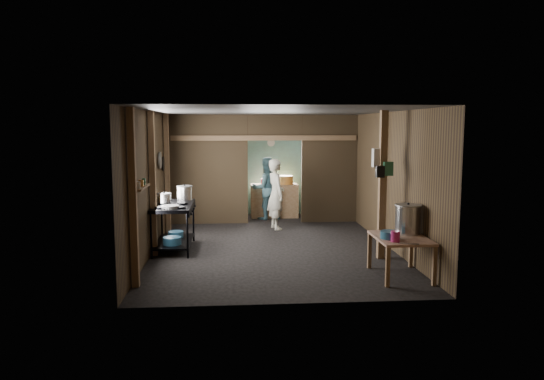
{
  "coord_description": "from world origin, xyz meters",
  "views": [
    {
      "loc": [
        -0.74,
        -9.91,
        2.33
      ],
      "look_at": [
        0.0,
        -0.2,
        1.1
      ],
      "focal_mm": 33.47,
      "sensor_mm": 36.0,
      "label": 1
    }
  ],
  "objects": [
    {
      "name": "frying_pan",
      "position": [
        -1.88,
        -0.85,
        0.9
      ],
      "size": [
        0.51,
        0.63,
        0.07
      ],
      "primitive_type": null,
      "rotation": [
        0.0,
        0.0,
        0.39
      ],
      "color": "gray",
      "rests_on": "gas_range"
    },
    {
      "name": "jar_white",
      "position": [
        -2.15,
        -2.35,
        1.47
      ],
      "size": [
        0.07,
        0.07,
        0.1
      ],
      "primitive_type": "cylinder",
      "color": "beige",
      "rests_on": "wall_shelf"
    },
    {
      "name": "post_free",
      "position": [
        1.85,
        -1.3,
        1.3
      ],
      "size": [
        0.12,
        0.12,
        2.6
      ],
      "primitive_type": "cube",
      "color": "#937854",
      "rests_on": "floor"
    },
    {
      "name": "pink_bucket",
      "position": [
        1.64,
        -2.72,
        0.71
      ],
      "size": [
        0.17,
        0.17,
        0.16
      ],
      "primitive_type": "cylinder",
      "rotation": [
        0.0,
        0.0,
        0.29
      ],
      "color": "#B5236A",
      "rests_on": "prep_table"
    },
    {
      "name": "wall_left",
      "position": [
        -2.25,
        0.0,
        1.3
      ],
      "size": [
        0.0,
        7.0,
        2.6
      ],
      "primitive_type": "cube",
      "color": "#513E21",
      "rests_on": "ground"
    },
    {
      "name": "worker_back",
      "position": [
        0.07,
        2.65,
        0.78
      ],
      "size": [
        0.89,
        0.78,
        1.56
      ],
      "primitive_type": "imported",
      "rotation": [
        0.0,
        0.0,
        3.42
      ],
      "color": "#446B76",
      "rests_on": "floor"
    },
    {
      "name": "wall_clock",
      "position": [
        0.25,
        3.4,
        1.9
      ],
      "size": [
        0.2,
        0.03,
        0.2
      ],
      "primitive_type": "cylinder",
      "rotation": [
        1.57,
        0.0,
        0.0
      ],
      "color": "beige",
      "rests_on": "wall_back"
    },
    {
      "name": "turquoise_panel",
      "position": [
        0.0,
        3.44,
        1.25
      ],
      "size": [
        4.4,
        0.06,
        2.5
      ],
      "primitive_type": "cube",
      "color": "#5F9E94",
      "rests_on": "wall_back"
    },
    {
      "name": "bag_white",
      "position": [
        1.8,
        -1.22,
        1.78
      ],
      "size": [
        0.22,
        0.15,
        0.32
      ],
      "primitive_type": "cube",
      "color": "beige",
      "rests_on": "post_free"
    },
    {
      "name": "prep_table",
      "position": [
        1.83,
        -2.41,
        0.32
      ],
      "size": [
        0.78,
        1.07,
        0.63
      ],
      "primitive_type": null,
      "color": "tan",
      "rests_on": "floor"
    },
    {
      "name": "wall_shelf",
      "position": [
        -2.15,
        -2.1,
        1.4
      ],
      "size": [
        0.14,
        0.8,
        0.03
      ],
      "primitive_type": "cube",
      "color": "#937854",
      "rests_on": "wall_left"
    },
    {
      "name": "wall_back",
      "position": [
        0.0,
        3.5,
        1.3
      ],
      "size": [
        4.5,
        0.0,
        2.6
      ],
      "primitive_type": "cube",
      "color": "#513E21",
      "rests_on": "ground"
    },
    {
      "name": "stove_pot_large",
      "position": [
        -1.71,
        0.12,
        1.0
      ],
      "size": [
        0.36,
        0.36,
        0.31
      ],
      "primitive_type": null,
      "rotation": [
        0.0,
        0.0,
        -0.21
      ],
      "color": "#BABABC",
      "rests_on": "gas_range"
    },
    {
      "name": "yellow_tub",
      "position": [
        0.58,
        2.95,
        0.96
      ],
      "size": [
        0.39,
        0.39,
        0.22
      ],
      "primitive_type": "cylinder",
      "color": "#C37931",
      "rests_on": "back_counter"
    },
    {
      "name": "back_counter",
      "position": [
        0.3,
        2.95,
        0.42
      ],
      "size": [
        1.2,
        0.5,
        0.85
      ],
      "primitive_type": "cube",
      "color": "#937854",
      "rests_on": "floor"
    },
    {
      "name": "cross_beam",
      "position": [
        0.0,
        2.15,
        2.05
      ],
      "size": [
        4.4,
        0.12,
        0.12
      ],
      "primitive_type": "cube",
      "color": "#937854",
      "rests_on": "wall_left"
    },
    {
      "name": "jar_green",
      "position": [
        -2.15,
        -1.88,
        1.47
      ],
      "size": [
        0.06,
        0.06,
        0.1
      ],
      "primitive_type": "cylinder",
      "color": "#276240",
      "rests_on": "wall_shelf"
    },
    {
      "name": "partition_left",
      "position": [
        -1.32,
        2.2,
        1.3
      ],
      "size": [
        1.85,
        0.1,
        2.6
      ],
      "primitive_type": "cube",
      "color": "#493A26",
      "rests_on": "floor"
    },
    {
      "name": "partition_header",
      "position": [
        0.25,
        2.2,
        2.3
      ],
      "size": [
        1.3,
        0.1,
        0.6
      ],
      "primitive_type": "cube",
      "color": "#493A26",
      "rests_on": "wall_back"
    },
    {
      "name": "knife",
      "position": [
        1.78,
        -2.89,
        0.64
      ],
      "size": [
        0.29,
        0.14,
        0.01
      ],
      "primitive_type": "cube",
      "rotation": [
        0.0,
        0.0,
        -0.35
      ],
      "color": "#BABABC",
      "rests_on": "prep_table"
    },
    {
      "name": "bag_green",
      "position": [
        1.92,
        -1.36,
        1.6
      ],
      "size": [
        0.16,
        0.12,
        0.24
      ],
      "primitive_type": "cube",
      "color": "#276240",
      "rests_on": "post_free"
    },
    {
      "name": "post_right",
      "position": [
        2.18,
        -0.2,
        1.3
      ],
      "size": [
        0.1,
        0.12,
        2.6
      ],
      "primitive_type": "cube",
      "color": "#937854",
      "rests_on": "floor"
    },
    {
      "name": "red_cup",
      "position": [
        0.02,
        2.95,
        0.92
      ],
      "size": [
        0.13,
        0.13,
        0.15
      ],
      "primitive_type": "cylinder",
      "color": "red",
      "rests_on": "back_counter"
    },
    {
      "name": "bag_black",
      "position": [
        1.78,
        -1.38,
        1.55
      ],
      "size": [
        0.14,
        0.1,
        0.2
      ],
      "primitive_type": "cube",
      "color": "black",
      "rests_on": "post_free"
    },
    {
      "name": "wall_right",
      "position": [
        2.25,
        0.0,
        1.3
      ],
      "size": [
        0.0,
        7.0,
        2.6
      ],
      "primitive_type": "cube",
      "color": "#513E21",
      "rests_on": "ground"
    },
    {
      "name": "pan_lid_big",
      "position": [
        -2.21,
        0.4,
        1.65
      ],
      "size": [
        0.03,
        0.34,
        0.34
      ],
      "primitive_type": "cylinder",
      "rotation": [
        0.0,
        1.57,
        0.0
      ],
      "color": "gray",
      "rests_on": "wall_left"
    },
    {
      "name": "pan_lid_small",
      "position": [
        -2.21,
        0.8,
        1.55
      ],
      "size": [
        0.03,
        0.3,
        0.3
      ],
      "primitive_type": "cylinder",
      "rotation": [
        0.0,
        1.57,
        0.0
      ],
      "color": "black",
      "rests_on": "wall_left"
    },
    {
      "name": "post_left_c",
      "position": [
        -2.18,
        1.2,
        1.3
      ],
      "size": [
        0.1,
        0.12,
        2.6
      ],
      "primitive_type": "cube",
      "color": "#937854",
      "rests_on": "floor"
    },
    {
      "name": "gas_range",
      "position": [
        -1.88,
        -0.38,
        0.43
      ],
      "size": [
        0.76,
        1.47,
        0.87
      ],
      "primitive_type": null,
      "color": "black",
      "rests_on": "floor"
    },
    {
      "name": "cook",
      "position": [
        0.21,
        1.42,
        0.8
      ],
      "size": [
        0.52,
        0.66,
        1.6
      ],
      "primitive_type": "imported",
      "rotation": [
        0.0,
        0.0,
        1.82
      ],
      "color": "beige",
      "rests_on": "floor"
    },
    {
      "name": "stove_pot_med",
      "position": [
        -2.05,
        -0.33,
        0.96
      ],
      "size": [
        0.29,
        0.29,
        0.23
      ],
      "primitive_type": null,
      "rotation": [
        0.0,
        0.0,
        0.08
      ],
      "color": "#BABABC",
      "rests_on": "gas_range"
    },
    {
      "name": "partition_right",
      "position": [
        1.57,
        2.2,
        1.3
      ],
      "size": [
        1.35,
        0.1,
        2.6
      ],
      "primitive_type": "cube",
      "color": "#493A26",
      "rests_on": "floor"
    },
    {
      "name": "post_left_b",
      "position": [
        -2.18,
        -0.8,
        1.3
      ],
      "size": [
        0.1,
        0.12,
        2.6
      ],
      "primitive_type": "cube",
      "color": "#937854",
      "rests_on": "floor"
    },
    {
      "name": "ceiling",
      "position": [
        0.0,
        0.0,
        2.6
      ],
      "size": [
        4.5,
        7.0,
        0.0
      ],
      "primitive_type": "cube",
      "color": "#41403F",
      "rests_on": "ground"
    },
    {
      "name": "post_left_a",
      "position": [
        -2.18,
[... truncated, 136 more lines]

